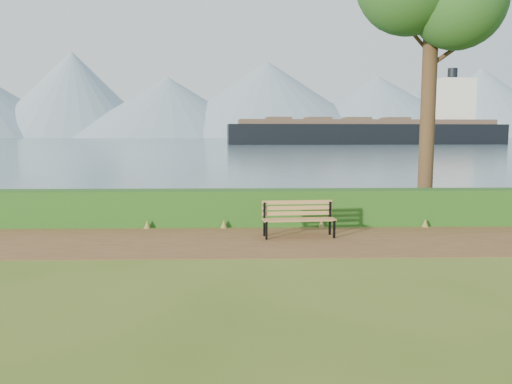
{
  "coord_description": "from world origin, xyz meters",
  "views": [
    {
      "loc": [
        -0.58,
        -11.49,
        2.57
      ],
      "look_at": [
        -0.24,
        1.2,
        1.1
      ],
      "focal_mm": 35.0,
      "sensor_mm": 36.0,
      "label": 1
    }
  ],
  "objects": [
    {
      "name": "hedge",
      "position": [
        0.0,
        2.6,
        0.5
      ],
      "size": [
        32.0,
        0.85,
        1.0
      ],
      "primitive_type": "cube",
      "color": "#134413",
      "rests_on": "ground"
    },
    {
      "name": "path",
      "position": [
        0.0,
        0.3,
        0.01
      ],
      "size": [
        40.0,
        3.4,
        0.01
      ],
      "primitive_type": "cube",
      "color": "brown",
      "rests_on": "ground"
    },
    {
      "name": "water",
      "position": [
        0.0,
        260.0,
        0.01
      ],
      "size": [
        700.0,
        510.0,
        0.0
      ],
      "primitive_type": "cube",
      "color": "#415A68",
      "rests_on": "ground"
    },
    {
      "name": "bench",
      "position": [
        0.82,
        0.86,
        0.52
      ],
      "size": [
        1.85,
        0.67,
        0.91
      ],
      "rotation": [
        0.0,
        0.0,
        0.07
      ],
      "color": "black",
      "rests_on": "ground"
    },
    {
      "name": "mountains",
      "position": [
        -9.17,
        406.05,
        27.7
      ],
      "size": [
        585.0,
        190.0,
        70.0
      ],
      "color": "gray",
      "rests_on": "ground"
    },
    {
      "name": "ground",
      "position": [
        0.0,
        0.0,
        0.0
      ],
      "size": [
        140.0,
        140.0,
        0.0
      ],
      "primitive_type": "plane",
      "color": "#435E1A",
      "rests_on": "ground"
    },
    {
      "name": "cargo_ship",
      "position": [
        33.8,
        117.74,
        3.22
      ],
      "size": [
        71.75,
        15.67,
        21.61
      ],
      "rotation": [
        0.0,
        0.0,
        0.06
      ],
      "color": "black",
      "rests_on": "ground"
    }
  ]
}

